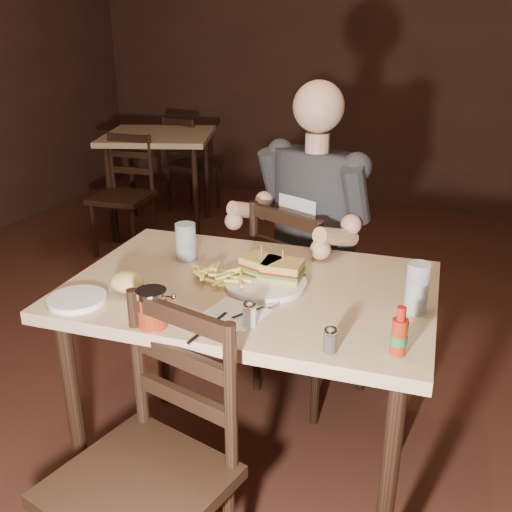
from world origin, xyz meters
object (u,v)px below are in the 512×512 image
(dinner_plate, at_px, (265,284))
(syrup_dispenser, at_px, (152,308))
(bg_chair_far, at_px, (193,164))
(bg_chair_near, at_px, (122,197))
(chair_near, at_px, (138,485))
(side_plate, at_px, (77,301))
(main_table, at_px, (250,309))
(hot_sauce, at_px, (400,331))
(glass_left, at_px, (186,242))
(glass_right, at_px, (417,288))
(bg_table, at_px, (159,145))
(diner, at_px, (309,199))
(chair_far, at_px, (312,301))

(dinner_plate, bearing_deg, syrup_dispenser, -119.38)
(bg_chair_far, distance_m, dinner_plate, 3.35)
(bg_chair_far, xyz_separation_m, bg_chair_near, (0.00, -1.10, -0.00))
(chair_near, distance_m, bg_chair_near, 2.83)
(chair_near, xyz_separation_m, bg_chair_far, (-1.60, 3.43, -0.02))
(syrup_dispenser, distance_m, side_plate, 0.29)
(main_table, distance_m, side_plate, 0.54)
(chair_near, xyz_separation_m, hot_sauce, (0.58, 0.33, 0.40))
(glass_left, bearing_deg, glass_right, -8.01)
(main_table, xyz_separation_m, bg_table, (-1.68, 2.30, -0.00))
(chair_near, relative_size, diner, 0.98)
(glass_right, bearing_deg, chair_far, 128.35)
(dinner_plate, height_order, syrup_dispenser, syrup_dispenser)
(syrup_dispenser, bearing_deg, dinner_plate, 57.18)
(glass_left, bearing_deg, hot_sauce, -24.78)
(glass_right, distance_m, syrup_dispenser, 0.75)
(glass_left, bearing_deg, chair_far, 54.57)
(main_table, height_order, glass_right, glass_right)
(bg_chair_far, relative_size, bg_chair_near, 1.00)
(chair_far, distance_m, bg_chair_near, 2.08)
(dinner_plate, bearing_deg, bg_chair_far, 121.38)
(side_plate, bearing_deg, hot_sauce, 3.44)
(bg_chair_far, height_order, side_plate, bg_chair_far)
(glass_left, relative_size, hot_sauce, 1.00)
(chair_near, relative_size, bg_chair_near, 1.06)
(chair_far, height_order, bg_chair_far, chair_far)
(chair_near, xyz_separation_m, bg_chair_near, (-1.60, 2.33, -0.03))
(bg_chair_far, bearing_deg, hot_sauce, 137.20)
(diner, relative_size, dinner_plate, 3.52)
(glass_left, xyz_separation_m, side_plate, (-0.15, -0.42, -0.06))
(main_table, height_order, dinner_plate, dinner_plate)
(bg_chair_near, bearing_deg, side_plate, -64.10)
(main_table, height_order, glass_left, glass_left)
(glass_left, distance_m, hot_sauce, 0.87)
(glass_right, height_order, hot_sauce, glass_right)
(chair_near, bearing_deg, side_plate, 155.57)
(bg_chair_near, distance_m, side_plate, 2.43)
(main_table, distance_m, bg_chair_near, 2.44)
(glass_left, height_order, glass_right, glass_right)
(chair_far, distance_m, syrup_dispenser, 1.03)
(main_table, bearing_deg, hot_sauce, -26.52)
(hot_sauce, bearing_deg, chair_far, 118.35)
(bg_table, height_order, syrup_dispenser, syrup_dispenser)
(glass_right, relative_size, syrup_dispenser, 1.39)
(bg_chair_near, height_order, diner, diner)
(bg_table, xyz_separation_m, chair_near, (1.60, -2.88, -0.24))
(side_plate, bearing_deg, bg_chair_far, 111.62)
(syrup_dispenser, bearing_deg, side_plate, 168.22)
(chair_near, xyz_separation_m, side_plate, (-0.35, 0.28, 0.34))
(chair_near, bearing_deg, hot_sauce, 43.15)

